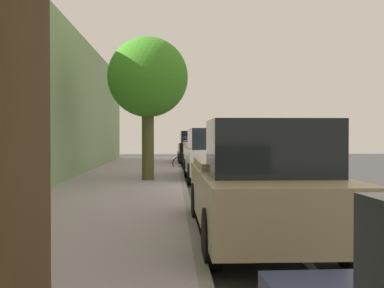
{
  "coord_description": "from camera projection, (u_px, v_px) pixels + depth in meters",
  "views": [
    {
      "loc": [
        2.15,
        15.21,
        1.72
      ],
      "look_at": [
        1.26,
        -7.7,
        1.33
      ],
      "focal_mm": 45.75,
      "sensor_mm": 36.0,
      "label": 1
    }
  ],
  "objects": [
    {
      "name": "building_facade",
      "position": [
        44.0,
        97.0,
        15.03
      ],
      "size": [
        0.5,
        38.0,
        5.84
      ],
      "primitive_type": "cube",
      "color": "#84A571",
      "rests_on": "ground"
    },
    {
      "name": "parked_suv_white_second",
      "position": [
        212.0,
        154.0,
        18.54
      ],
      "size": [
        2.04,
        4.74,
        1.99
      ],
      "color": "white",
      "rests_on": "ground"
    },
    {
      "name": "sidewalk",
      "position": [
        117.0,
        188.0,
        15.16
      ],
      "size": [
        3.99,
        38.0,
        0.17
      ],
      "primitive_type": "cube",
      "color": "#A094A0",
      "rests_on": "ground"
    },
    {
      "name": "street_tree_near_cyclist",
      "position": [
        148.0,
        78.0,
        17.14
      ],
      "size": [
        2.82,
        2.82,
        5.01
      ],
      "color": "#484727",
      "rests_on": "sidewalk"
    },
    {
      "name": "lane_stripe_centre",
      "position": [
        316.0,
        186.0,
        16.52
      ],
      "size": [
        0.14,
        35.8,
        0.01
      ],
      "color": "white",
      "rests_on": "ground"
    },
    {
      "name": "bicycle_at_curb",
      "position": [
        189.0,
        163.0,
        24.02
      ],
      "size": [
        1.71,
        0.46,
        0.73
      ],
      "color": "black",
      "rests_on": "ground"
    },
    {
      "name": "parked_pickup_tan_mid",
      "position": [
        260.0,
        187.0,
        7.82
      ],
      "size": [
        2.05,
        5.31,
        1.95
      ],
      "color": "tan",
      "rests_on": "ground"
    },
    {
      "name": "cyclist_with_backpack",
      "position": [
        185.0,
        150.0,
        24.45
      ],
      "size": [
        0.42,
        0.62,
        1.69
      ],
      "color": "#C6B284",
      "rests_on": "ground"
    },
    {
      "name": "ground",
      "position": [
        242.0,
        191.0,
        15.31
      ],
      "size": [
        60.8,
        60.8,
        0.0
      ],
      "primitive_type": "plane",
      "color": "#373737"
    },
    {
      "name": "lane_stripe_bike_edge",
      "position": [
        231.0,
        190.0,
        15.3
      ],
      "size": [
        0.12,
        38.0,
        0.01
      ],
      "primitive_type": "cube",
      "color": "white",
      "rests_on": "ground"
    },
    {
      "name": "parked_suv_black_nearest",
      "position": [
        195.0,
        147.0,
        28.68
      ],
      "size": [
        2.0,
        4.72,
        1.99
      ],
      "color": "black",
      "rests_on": "ground"
    },
    {
      "name": "curb_edge",
      "position": [
        184.0,
        188.0,
        15.24
      ],
      "size": [
        0.16,
        38.0,
        0.17
      ],
      "primitive_type": "cube",
      "color": "gray",
      "rests_on": "ground"
    }
  ]
}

